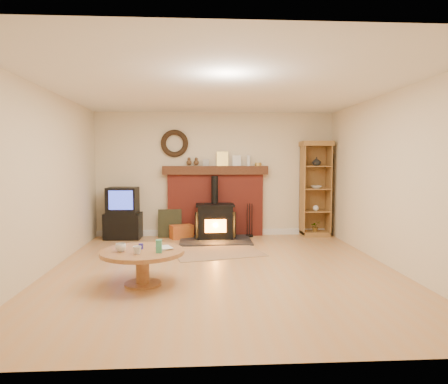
{
  "coord_description": "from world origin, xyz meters",
  "views": [
    {
      "loc": [
        -0.32,
        -5.71,
        1.57
      ],
      "look_at": [
        0.08,
        1.0,
        1.06
      ],
      "focal_mm": 32.0,
      "sensor_mm": 36.0,
      "label": 1
    }
  ],
  "objects": [
    {
      "name": "ground",
      "position": [
        0.0,
        0.0,
        0.0
      ],
      "size": [
        5.5,
        5.5,
        0.0
      ],
      "primitive_type": "plane",
      "color": "tan",
      "rests_on": "ground"
    },
    {
      "name": "firelog_box",
      "position": [
        -0.7,
        2.4,
        0.14
      ],
      "size": [
        0.51,
        0.42,
        0.28
      ],
      "primitive_type": "cube",
      "rotation": [
        0.0,
        0.0,
        0.39
      ],
      "color": "orange",
      "rests_on": "ground"
    },
    {
      "name": "tv_unit",
      "position": [
        -1.9,
        2.47,
        0.5
      ],
      "size": [
        0.74,
        0.54,
        1.05
      ],
      "color": "black",
      "rests_on": "ground"
    },
    {
      "name": "coffee_table",
      "position": [
        -1.06,
        -0.68,
        0.37
      ],
      "size": [
        1.06,
        1.06,
        0.61
      ],
      "color": "brown",
      "rests_on": "ground"
    },
    {
      "name": "area_rug",
      "position": [
        -0.03,
        1.08,
        0.01
      ],
      "size": [
        1.7,
        1.36,
        0.01
      ],
      "primitive_type": "cube",
      "rotation": [
        0.0,
        0.0,
        0.25
      ],
      "color": "brown",
      "rests_on": "ground"
    },
    {
      "name": "curio_cabinet",
      "position": [
        2.1,
        2.55,
        1.0
      ],
      "size": [
        0.64,
        0.46,
        1.99
      ],
      "color": "brown",
      "rests_on": "ground"
    },
    {
      "name": "chimney_breast",
      "position": [
        0.0,
        2.67,
        0.8
      ],
      "size": [
        2.2,
        0.22,
        1.78
      ],
      "color": "#9C3227",
      "rests_on": "ground"
    },
    {
      "name": "room_shell",
      "position": [
        -0.02,
        0.09,
        1.72
      ],
      "size": [
        5.02,
        5.52,
        2.61
      ],
      "color": "beige",
      "rests_on": "ground"
    },
    {
      "name": "leaning_painting",
      "position": [
        -0.95,
        2.55,
        0.29
      ],
      "size": [
        0.49,
        0.13,
        0.58
      ],
      "primitive_type": "cube",
      "rotation": [
        -0.17,
        0.0,
        0.0
      ],
      "color": "black",
      "rests_on": "ground"
    },
    {
      "name": "fire_tools",
      "position": [
        0.71,
        2.5,
        0.13
      ],
      "size": [
        0.16,
        0.16,
        0.7
      ],
      "color": "black",
      "rests_on": "ground"
    },
    {
      "name": "wood_stove",
      "position": [
        -0.02,
        2.27,
        0.35
      ],
      "size": [
        1.4,
        1.0,
        1.28
      ],
      "color": "black",
      "rests_on": "ground"
    }
  ]
}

